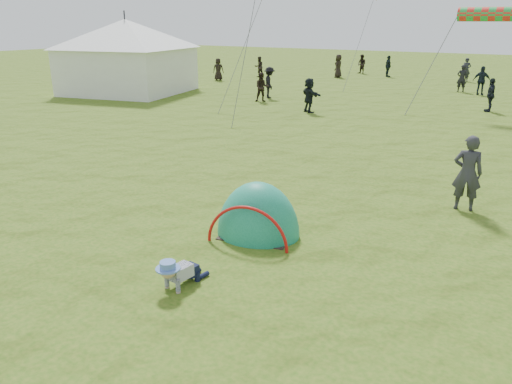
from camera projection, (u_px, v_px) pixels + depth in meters
The scene contains 17 objects.
ground at pixel (248, 287), 8.56m from camera, with size 140.00×140.00×0.00m, color #2B5612.
crawling_toddler at pixel (178, 272), 8.48m from camera, with size 0.53×0.75×0.58m, color black, non-canonical shape.
popup_tent at pixel (258, 234), 10.70m from camera, with size 1.79×1.48×2.32m, color #157B5A.
standing_adult at pixel (467, 173), 11.81m from camera, with size 0.67×0.44×1.83m, color #2C2C33.
event_marquee at pixel (127, 54), 31.04m from camera, with size 6.92×6.92×4.76m, color white, non-canonical shape.
crowd_person_0 at pixel (462, 78), 31.72m from camera, with size 0.62×0.41×1.71m, color black.
crowd_person_1 at pixel (362, 64), 42.71m from camera, with size 0.78×0.61×1.60m, color black.
crowd_person_2 at pixel (388, 66), 40.24m from camera, with size 0.99×0.41×1.68m, color black.
crowd_person_3 at pixel (269, 83), 29.23m from camera, with size 1.16×0.67×1.79m, color black.
crowd_person_4 at pixel (338, 66), 39.80m from camera, with size 0.88×0.57×1.79m, color black.
crowd_person_5 at pixel (309, 95), 24.67m from camera, with size 1.56×0.50×1.68m, color black.
crowd_person_7 at pixel (259, 67), 40.31m from camera, with size 0.78×0.61×1.60m, color black.
crowd_person_8 at pixel (491, 95), 24.82m from camera, with size 0.97×0.40×1.66m, color black.
crowd_person_10 at pixel (218, 69), 37.90m from camera, with size 0.80×0.52×1.65m, color black.
crowd_person_12 at pixel (466, 70), 37.20m from camera, with size 0.63×0.41×1.72m, color #23242C.
crowd_person_13 at pixel (262, 87), 27.92m from camera, with size 0.78×0.61×1.60m, color black.
crowd_person_14 at pixel (482, 81), 30.37m from camera, with size 1.02×0.42×1.73m, color black.
Camera 1 is at (4.15, -6.33, 4.34)m, focal length 35.00 mm.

